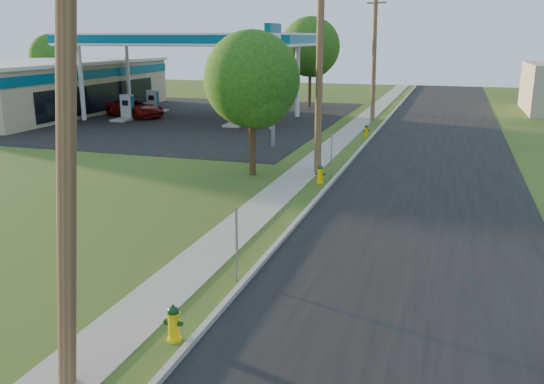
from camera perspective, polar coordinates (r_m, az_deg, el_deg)
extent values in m
plane|color=#354D1C|center=(11.85, -12.18, -16.37)|extent=(140.00, 140.00, 0.00)
cube|color=black|center=(19.67, 14.43, -3.49)|extent=(8.00, 120.00, 0.02)
cube|color=gray|center=(20.20, 3.06, -2.33)|extent=(0.15, 120.00, 0.15)
cube|color=gray|center=(20.70, -1.64, -2.06)|extent=(1.50, 120.00, 0.03)
cube|color=black|center=(46.30, -10.12, 7.29)|extent=(26.00, 28.00, 0.02)
cylinder|color=brown|center=(9.75, -19.72, 6.15)|extent=(1.31, 0.32, 9.48)
cylinder|color=brown|center=(26.37, 4.73, 12.40)|extent=(0.32, 0.32, 9.80)
cylinder|color=brown|center=(44.10, 10.09, 13.09)|extent=(0.49, 0.32, 9.50)
cube|color=brown|center=(44.14, 10.32, 17.96)|extent=(1.40, 0.10, 0.12)
cube|color=gray|center=(14.74, -3.52, -5.26)|extent=(0.05, 0.04, 2.00)
cube|color=gray|center=(25.70, 5.90, 3.53)|extent=(0.05, 0.04, 2.00)
cube|color=gray|center=(37.57, 9.72, 7.05)|extent=(0.05, 0.04, 2.00)
cylinder|color=silver|center=(46.09, -18.38, 10.15)|extent=(0.36, 0.36, 5.50)
cylinder|color=silver|center=(51.59, -14.08, 10.91)|extent=(0.36, 0.36, 5.50)
cylinder|color=silver|center=(39.33, 0.01, 10.18)|extent=(0.36, 0.36, 5.50)
cylinder|color=silver|center=(45.65, 2.54, 10.85)|extent=(0.36, 0.36, 5.50)
cube|color=silver|center=(45.01, -8.14, 14.74)|extent=(18.00, 9.00, 0.90)
cube|color=#004F6C|center=(45.01, -8.14, 14.74)|extent=(18.15, 9.15, 0.63)
cube|color=silver|center=(45.01, -8.12, 14.34)|extent=(18.18, 9.18, 0.10)
cube|color=gray|center=(45.79, -14.08, 7.08)|extent=(1.20, 3.20, 0.18)
cube|color=#9EA0A3|center=(45.67, -14.16, 8.27)|extent=(0.90, 0.50, 1.70)
cube|color=#004F6C|center=(45.67, -14.16, 8.27)|extent=(0.94, 0.40, 1.50)
cube|color=black|center=(45.42, -14.35, 8.54)|extent=(0.50, 0.02, 0.40)
cube|color=gray|center=(41.84, -3.41, 6.79)|extent=(1.20, 3.20, 0.18)
cube|color=#9EA0A3|center=(41.71, -3.43, 8.09)|extent=(0.90, 0.50, 1.70)
cube|color=#004F6C|center=(41.71, -3.43, 8.09)|extent=(0.94, 0.40, 1.50)
cube|color=black|center=(41.43, -3.56, 8.39)|extent=(0.50, 0.02, 0.40)
cube|color=gray|center=(49.21, -11.66, 7.75)|extent=(1.20, 3.20, 0.18)
cube|color=#9EA0A3|center=(49.11, -11.72, 8.86)|extent=(0.90, 0.50, 1.70)
cube|color=#004F6C|center=(49.11, -11.72, 8.86)|extent=(0.94, 0.40, 1.50)
cube|color=black|center=(48.85, -11.89, 9.12)|extent=(0.50, 0.02, 0.40)
cube|color=gray|center=(45.56, -1.61, 7.49)|extent=(1.20, 3.20, 0.18)
cube|color=#9EA0A3|center=(45.44, -1.62, 8.69)|extent=(0.90, 0.50, 1.70)
cube|color=#004F6C|center=(45.44, -1.62, 8.69)|extent=(0.94, 0.40, 1.50)
cube|color=black|center=(45.16, -1.73, 8.97)|extent=(0.50, 0.02, 0.40)
cube|color=tan|center=(52.08, -21.19, 9.56)|extent=(10.00, 22.00, 4.00)
cube|color=#004F6C|center=(49.03, -16.64, 11.19)|extent=(0.06, 22.00, 0.70)
cube|color=black|center=(49.17, -16.46, 8.98)|extent=(0.06, 16.06, 2.20)
cube|color=silver|center=(51.95, -21.42, 11.88)|extent=(10.40, 22.40, 0.25)
cylinder|color=gray|center=(32.87, 0.10, 8.78)|extent=(0.24, 0.24, 5.00)
cube|color=silver|center=(32.67, 0.10, 14.54)|extent=(0.30, 2.00, 2.00)
cube|color=#004F6C|center=(32.68, 0.10, 15.94)|extent=(0.34, 2.04, 0.50)
cylinder|color=#372817|center=(26.14, -1.96, 5.28)|extent=(0.30, 0.30, 3.33)
sphere|color=#17430F|center=(25.82, -2.01, 11.12)|extent=(4.26, 4.26, 4.26)
sphere|color=#17430F|center=(25.46, -1.37, 9.56)|extent=(2.93, 2.93, 2.93)
cylinder|color=#372817|center=(52.40, 3.76, 10.60)|extent=(0.30, 0.30, 4.07)
sphere|color=#17430F|center=(52.25, 3.82, 14.16)|extent=(5.21, 5.21, 5.21)
sphere|color=#17430F|center=(51.89, 4.16, 13.25)|extent=(3.59, 3.59, 3.59)
cylinder|color=#372817|center=(61.87, -20.78, 10.00)|extent=(0.30, 0.30, 3.32)
sphere|color=#17430F|center=(61.73, -21.01, 12.45)|extent=(4.25, 4.25, 4.25)
sphere|color=#17430F|center=(61.27, -20.83, 11.83)|extent=(2.92, 2.92, 2.92)
cylinder|color=yellow|center=(12.54, -9.64, -14.16)|extent=(0.30, 0.30, 0.07)
cylinder|color=yellow|center=(12.41, -9.71, -12.98)|extent=(0.24, 0.24, 0.65)
cylinder|color=yellow|center=(12.28, -9.76, -11.82)|extent=(0.30, 0.30, 0.04)
sphere|color=#0A3611|center=(12.26, -9.77, -11.63)|extent=(0.25, 0.25, 0.25)
cylinder|color=#0A3611|center=(12.20, -9.80, -11.09)|extent=(0.05, 0.05, 0.07)
cylinder|color=#0A3611|center=(12.25, -10.09, -12.92)|extent=(0.13, 0.14, 0.12)
cylinder|color=#0A3611|center=(12.44, -10.34, -12.48)|extent=(0.11, 0.10, 0.10)
cylinder|color=#0A3611|center=(12.29, -9.10, -12.76)|extent=(0.11, 0.10, 0.10)
cylinder|color=#FFCC00|center=(25.01, 4.78, 0.96)|extent=(0.31, 0.31, 0.07)
cylinder|color=#FFCC00|center=(24.94, 4.80, 1.62)|extent=(0.24, 0.24, 0.66)
cylinder|color=#FFCC00|center=(24.88, 4.81, 2.26)|extent=(0.31, 0.31, 0.04)
sphere|color=#0B3E23|center=(24.87, 4.82, 2.35)|extent=(0.25, 0.25, 0.25)
cylinder|color=#0B3E23|center=(24.84, 4.82, 2.65)|extent=(0.05, 0.05, 0.07)
cylinder|color=#0B3E23|center=(24.78, 4.67, 1.74)|extent=(0.14, 0.15, 0.12)
cylinder|color=#0B3E23|center=(24.98, 4.48, 1.85)|extent=(0.12, 0.12, 0.10)
cylinder|color=#0B3E23|center=(24.86, 5.13, 1.78)|extent=(0.12, 0.12, 0.10)
cylinder|color=#DEAA00|center=(37.08, 9.32, 5.45)|extent=(0.30, 0.30, 0.06)
cylinder|color=#DEAA00|center=(37.03, 9.34, 5.89)|extent=(0.23, 0.23, 0.64)
cylinder|color=#DEAA00|center=(36.99, 9.36, 6.31)|extent=(0.30, 0.30, 0.04)
sphere|color=#063414|center=(36.98, 9.36, 6.38)|extent=(0.25, 0.25, 0.25)
cylinder|color=#063414|center=(36.97, 9.37, 6.57)|extent=(0.05, 0.05, 0.06)
cylinder|color=#063414|center=(36.87, 9.36, 5.98)|extent=(0.14, 0.15, 0.12)
cylinder|color=#063414|center=(37.01, 9.11, 6.03)|extent=(0.12, 0.12, 0.10)
cylinder|color=#063414|center=(37.03, 9.58, 6.01)|extent=(0.12, 0.12, 0.10)
imported|color=#6E0D07|center=(46.91, -13.38, 8.09)|extent=(5.74, 4.21, 1.45)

